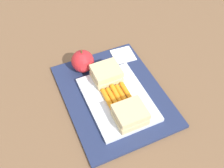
# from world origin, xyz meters

# --- Properties ---
(ground_plane) EXTENTS (2.40, 2.40, 0.00)m
(ground_plane) POSITION_xyz_m (0.00, 0.00, 0.00)
(ground_plane) COLOR brown
(lunchbag_mat) EXTENTS (0.36, 0.28, 0.01)m
(lunchbag_mat) POSITION_xyz_m (0.00, 0.00, 0.01)
(lunchbag_mat) COLOR navy
(lunchbag_mat) RESTS_ON ground_plane
(food_tray) EXTENTS (0.23, 0.17, 0.01)m
(food_tray) POSITION_xyz_m (-0.03, 0.00, 0.02)
(food_tray) COLOR white
(food_tray) RESTS_ON lunchbag_mat
(sandwich_half_left) EXTENTS (0.07, 0.08, 0.04)m
(sandwich_half_left) POSITION_xyz_m (-0.10, 0.00, 0.04)
(sandwich_half_left) COLOR #DBC189
(sandwich_half_left) RESTS_ON food_tray
(sandwich_half_right) EXTENTS (0.07, 0.08, 0.04)m
(sandwich_half_right) POSITION_xyz_m (0.05, 0.00, 0.04)
(sandwich_half_right) COLOR #DBC189
(sandwich_half_right) RESTS_ON food_tray
(carrot_sticks_bundle) EXTENTS (0.08, 0.07, 0.02)m
(carrot_sticks_bundle) POSITION_xyz_m (-0.03, 0.00, 0.03)
(carrot_sticks_bundle) COLOR orange
(carrot_sticks_bundle) RESTS_ON food_tray
(apple) EXTENTS (0.07, 0.07, 0.08)m
(apple) POSITION_xyz_m (0.13, 0.05, 0.05)
(apple) COLOR red
(apple) RESTS_ON lunchbag_mat
(paper_napkin) EXTENTS (0.07, 0.07, 0.00)m
(paper_napkin) POSITION_xyz_m (0.14, -0.10, 0.01)
(paper_napkin) COLOR white
(paper_napkin) RESTS_ON lunchbag_mat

